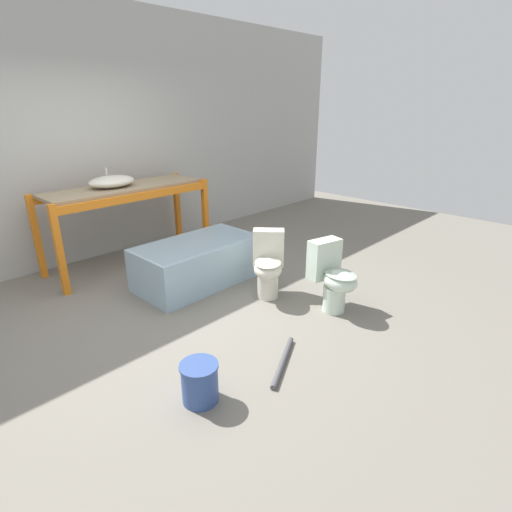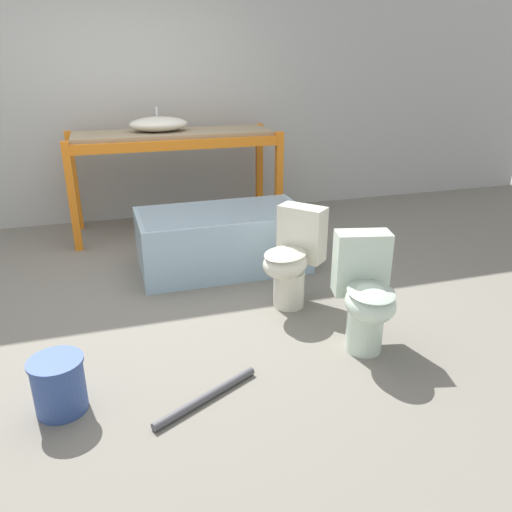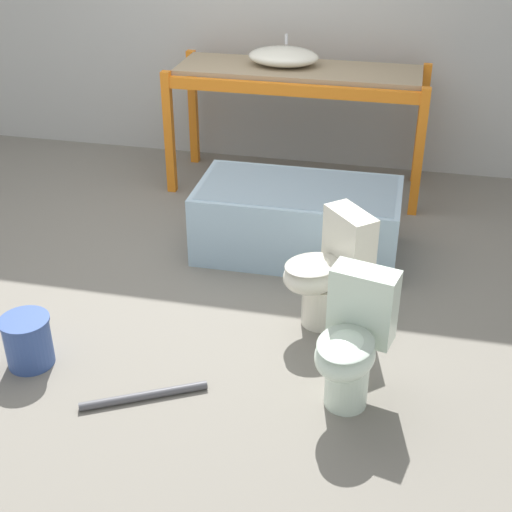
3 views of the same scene
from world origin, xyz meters
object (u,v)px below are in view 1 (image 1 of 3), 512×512
sink_basin (112,181)px  toilet_far (268,264)px  bathtub_main (197,259)px  toilet_near (333,277)px  bucket_white (200,382)px

sink_basin → toilet_far: 2.23m
sink_basin → bathtub_main: 1.47m
bathtub_main → toilet_near: bearing=-70.8°
bathtub_main → bucket_white: 2.03m
sink_basin → bathtub_main: size_ratio=0.40×
sink_basin → bucket_white: (-0.91, -2.78, -0.93)m
bathtub_main → toilet_far: bearing=-69.3°
bucket_white → sink_basin: bearing=71.9°
bathtub_main → toilet_far: (0.32, -0.82, 0.08)m
bathtub_main → toilet_near: (0.53, -1.50, 0.08)m
sink_basin → bucket_white: sink_basin is taller
bucket_white → toilet_near: bearing=3.0°
bathtub_main → toilet_near: size_ratio=1.98×
toilet_near → bucket_white: 1.80m
sink_basin → bathtub_main: sink_basin is taller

